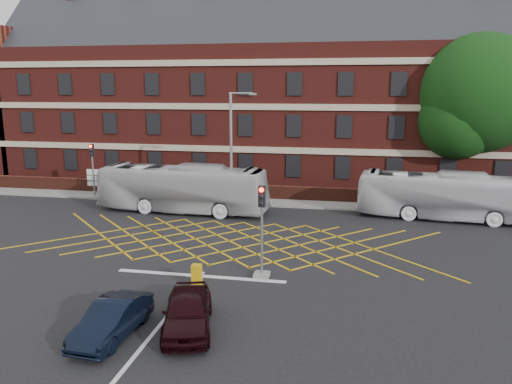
% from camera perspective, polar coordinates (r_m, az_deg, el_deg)
% --- Properties ---
extents(ground, '(120.00, 120.00, 0.00)m').
position_cam_1_polar(ground, '(26.63, -4.16, -6.86)').
color(ground, black).
rests_on(ground, ground).
extents(victorian_building, '(51.00, 12.17, 20.40)m').
position_cam_1_polar(victorian_building, '(46.78, 3.11, 10.99)').
color(victorian_building, '#5D1D18').
rests_on(victorian_building, ground).
extents(boundary_wall, '(56.00, 0.50, 1.10)m').
position_cam_1_polar(boundary_wall, '(38.75, 0.80, -0.03)').
color(boundary_wall, '#4E1F14').
rests_on(boundary_wall, ground).
extents(far_pavement, '(60.00, 3.00, 0.12)m').
position_cam_1_polar(far_pavement, '(37.90, 0.54, -1.06)').
color(far_pavement, slate).
rests_on(far_pavement, ground).
extents(box_junction_hatching, '(8.22, 8.22, 0.02)m').
position_cam_1_polar(box_junction_hatching, '(28.47, -3.11, -5.58)').
color(box_junction_hatching, '#CC990C').
rests_on(box_junction_hatching, ground).
extents(stop_line, '(8.00, 0.30, 0.02)m').
position_cam_1_polar(stop_line, '(23.47, -6.40, -9.51)').
color(stop_line, silver).
rests_on(stop_line, ground).
extents(centre_line, '(0.15, 14.00, 0.02)m').
position_cam_1_polar(centre_line, '(17.95, -12.81, -16.80)').
color(centre_line, silver).
rests_on(centre_line, ground).
extents(bus_left, '(12.05, 3.49, 3.32)m').
position_cam_1_polar(bus_left, '(34.99, -8.38, 0.40)').
color(bus_left, '#BCBCC1').
rests_on(bus_left, ground).
extents(bus_right, '(11.40, 3.81, 3.12)m').
position_cam_1_polar(bus_right, '(34.98, 20.71, -0.42)').
color(bus_right, silver).
rests_on(bus_right, ground).
extents(car_navy, '(1.57, 3.94, 1.28)m').
position_cam_1_polar(car_navy, '(18.57, -16.13, -13.80)').
color(car_navy, black).
rests_on(car_navy, ground).
extents(car_maroon, '(2.68, 4.46, 1.42)m').
position_cam_1_polar(car_maroon, '(18.48, -7.83, -13.29)').
color(car_maroon, black).
rests_on(car_maroon, ground).
extents(deciduous_tree, '(9.05, 9.05, 12.60)m').
position_cam_1_polar(deciduous_tree, '(42.06, 23.99, 9.39)').
color(deciduous_tree, black).
rests_on(deciduous_tree, ground).
extents(traffic_light_near, '(0.70, 0.70, 4.27)m').
position_cam_1_polar(traffic_light_near, '(22.63, 0.67, -5.54)').
color(traffic_light_near, slate).
rests_on(traffic_light_near, ground).
extents(traffic_light_far, '(0.70, 0.70, 4.27)m').
position_cam_1_polar(traffic_light_far, '(40.76, -18.08, 1.71)').
color(traffic_light_far, slate).
rests_on(traffic_light_far, ground).
extents(street_lamp, '(2.25, 1.00, 8.22)m').
position_cam_1_polar(street_lamp, '(33.88, -2.71, 2.06)').
color(street_lamp, slate).
rests_on(street_lamp, ground).
extents(direction_signs, '(1.10, 0.16, 2.20)m').
position_cam_1_polar(direction_signs, '(42.11, -18.06, 1.49)').
color(direction_signs, gray).
rests_on(direction_signs, ground).
extents(utility_cabinet, '(0.41, 0.36, 1.00)m').
position_cam_1_polar(utility_cabinet, '(22.17, -6.79, -9.46)').
color(utility_cabinet, '#CE9D0C').
rests_on(utility_cabinet, ground).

